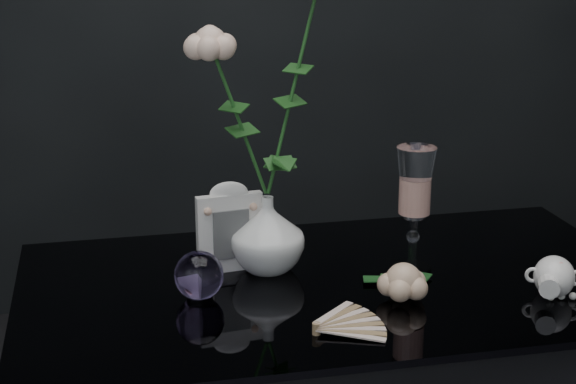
{
  "coord_description": "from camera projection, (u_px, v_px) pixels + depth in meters",
  "views": [
    {
      "loc": [
        -0.37,
        -1.26,
        1.34
      ],
      "look_at": [
        -0.08,
        0.05,
        0.92
      ],
      "focal_mm": 55.0,
      "sensor_mm": 36.0,
      "label": 1
    }
  ],
  "objects": [
    {
      "name": "vase",
      "position": [
        268.0,
        234.0,
        1.49
      ],
      "size": [
        0.15,
        0.15,
        0.13
      ],
      "primitive_type": "imported",
      "rotation": [
        0.0,
        0.0,
        0.2
      ],
      "color": "white",
      "rests_on": "table"
    },
    {
      "name": "pearl_jar",
      "position": [
        554.0,
        275.0,
        1.41
      ],
      "size": [
        0.3,
        0.3,
        0.07
      ],
      "primitive_type": null,
      "rotation": [
        0.0,
        0.0,
        -0.41
      ],
      "color": "white",
      "rests_on": "table"
    },
    {
      "name": "loose_rose",
      "position": [
        403.0,
        282.0,
        1.39
      ],
      "size": [
        0.19,
        0.22,
        0.06
      ],
      "primitive_type": null,
      "rotation": [
        0.0,
        0.0,
        0.38
      ],
      "color": "#D8AE8B",
      "rests_on": "table"
    },
    {
      "name": "paper_fan",
      "position": [
        316.0,
        328.0,
        1.28
      ],
      "size": [
        0.21,
        0.17,
        0.02
      ],
      "primitive_type": null,
      "rotation": [
        0.0,
        0.0,
        -0.03
      ],
      "color": "#F9EBC7",
      "rests_on": "table"
    },
    {
      "name": "wine_glass",
      "position": [
        414.0,
        210.0,
        1.48
      ],
      "size": [
        0.07,
        0.07,
        0.22
      ],
      "primitive_type": null,
      "rotation": [
        0.0,
        0.0,
        -0.06
      ],
      "color": "white",
      "rests_on": "table"
    },
    {
      "name": "paperweight",
      "position": [
        199.0,
        275.0,
        1.39
      ],
      "size": [
        0.09,
        0.09,
        0.08
      ],
      "primitive_type": null,
      "rotation": [
        0.0,
        0.0,
        -0.17
      ],
      "color": "#866DB2",
      "rests_on": "table"
    },
    {
      "name": "picture_frame",
      "position": [
        230.0,
        226.0,
        1.49
      ],
      "size": [
        0.13,
        0.1,
        0.16
      ],
      "primitive_type": null,
      "rotation": [
        0.0,
        0.0,
        0.12
      ],
      "color": "white",
      "rests_on": "table"
    },
    {
      "name": "roses",
      "position": [
        272.0,
        80.0,
        1.43
      ],
      "size": [
        0.26,
        0.11,
        0.43
      ],
      "color": "beige",
      "rests_on": "vase"
    }
  ]
}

